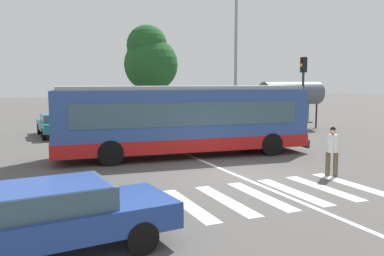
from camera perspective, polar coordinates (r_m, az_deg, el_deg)
The scene contains 14 objects.
ground_plane at distance 14.33m, azimuth 6.09°, elevation -6.64°, with size 160.00×160.00×0.00m, color #514F4C.
city_transit_bus at distance 17.82m, azimuth -1.28°, elevation 1.14°, with size 11.35×3.55×3.06m.
pedestrian_crossing_street at distance 14.79m, azimuth 18.95°, elevation -2.72°, with size 0.47×0.46×1.72m.
foreground_sedan at distance 8.24m, azimuth -18.70°, elevation -11.33°, with size 4.66×2.28×1.35m.
parked_car_teal at distance 25.72m, azimuth -18.43°, elevation 0.60°, with size 1.99×4.56×1.35m.
parked_car_red at distance 26.44m, azimuth -12.45°, elevation 0.93°, with size 1.90×4.51×1.35m.
parked_car_charcoal at distance 27.08m, azimuth -6.91°, elevation 1.16°, with size 1.96×4.55×1.35m.
parked_car_champagne at distance 27.54m, azimuth -1.33°, elevation 1.29°, with size 1.90×4.51×1.35m.
traffic_light_far_corner at distance 25.30m, azimuth 15.20°, elevation 6.02°, with size 0.33×0.32×4.69m.
bus_stop_shelter at distance 28.53m, azimuth 13.65°, elevation 4.62°, with size 4.48×1.54×3.25m.
twin_arm_street_lamp at distance 27.26m, azimuth 6.13°, elevation 11.57°, with size 3.85×0.32×9.37m.
background_tree_right at distance 35.35m, azimuth -5.89°, elevation 9.55°, with size 4.57×4.57×8.02m.
crosswalk_painted_stripes at distance 12.29m, azimuth 11.73°, elevation -8.93°, with size 6.06×3.17×0.01m.
lane_center_line at distance 16.09m, azimuth 2.78°, elevation -5.15°, with size 0.16×24.00×0.01m, color silver.
Camera 1 is at (-6.91, -12.13, 3.23)m, focal length 38.29 mm.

